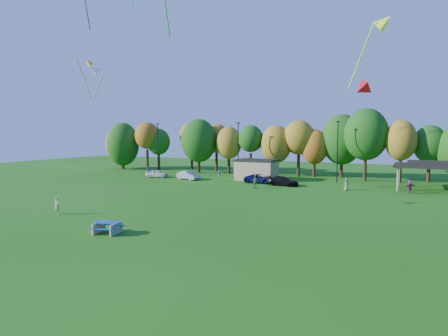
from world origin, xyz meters
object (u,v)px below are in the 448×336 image
at_px(car_b, 188,175).
at_px(car_c, 260,179).
at_px(kite_flyer, 57,206).
at_px(car_a, 157,174).
at_px(picnic_table, 107,227).
at_px(car_d, 283,181).

xyz_separation_m(car_b, car_c, (11.74, 0.78, -0.03)).
height_order(kite_flyer, car_b, kite_flyer).
distance_m(car_a, car_b, 6.30).
bearing_deg(car_c, picnic_table, -177.04).
bearing_deg(car_a, kite_flyer, -170.07).
relative_size(car_a, car_d, 0.85).
bearing_deg(car_d, car_c, 75.34).
bearing_deg(picnic_table, car_c, 80.32).
bearing_deg(picnic_table, car_a, 109.38).
distance_m(picnic_table, car_a, 37.11).
bearing_deg(car_a, car_b, -101.93).
height_order(picnic_table, kite_flyer, kite_flyer).
relative_size(kite_flyer, car_c, 0.33).
bearing_deg(car_b, kite_flyer, -157.92).
distance_m(picnic_table, car_d, 31.48).
relative_size(kite_flyer, car_a, 0.41).
relative_size(picnic_table, car_c, 0.48).
xyz_separation_m(picnic_table, car_c, (-0.26, 32.64, 0.15)).
height_order(picnic_table, car_a, car_a).
relative_size(car_a, car_c, 0.82).
relative_size(car_c, car_d, 1.04).
distance_m(kite_flyer, car_c, 30.51).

